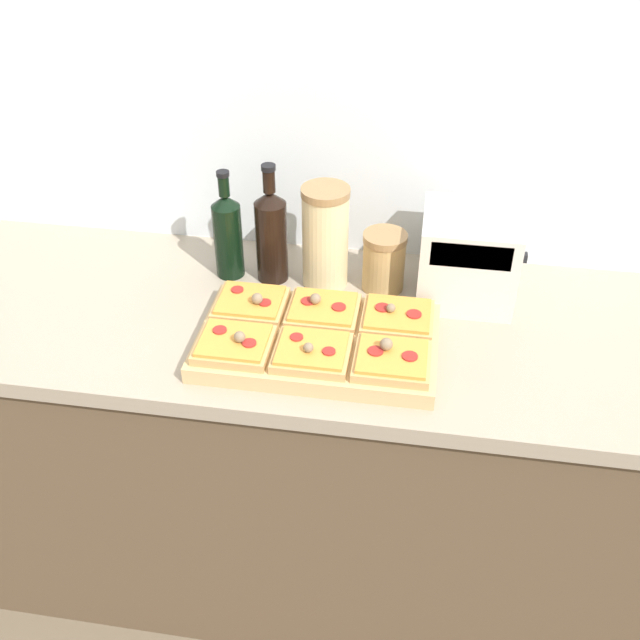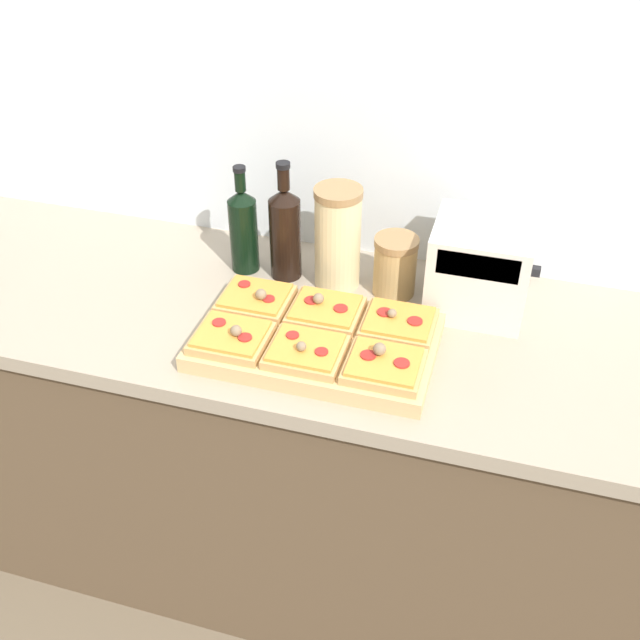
# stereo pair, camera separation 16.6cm
# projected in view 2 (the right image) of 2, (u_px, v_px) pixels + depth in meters

# --- Properties ---
(wall_back) EXTENTS (6.00, 0.06, 2.50)m
(wall_back) POSITION_uv_depth(u_px,v_px,m) (339.00, 127.00, 1.86)
(wall_back) COLOR silver
(wall_back) RESTS_ON ground_plane
(kitchen_counter) EXTENTS (2.63, 0.67, 0.92)m
(kitchen_counter) POSITION_uv_depth(u_px,v_px,m) (301.00, 449.00, 2.05)
(kitchen_counter) COLOR brown
(kitchen_counter) RESTS_ON ground_plane
(cutting_board) EXTENTS (0.53, 0.32, 0.04)m
(cutting_board) POSITION_uv_depth(u_px,v_px,m) (316.00, 342.00, 1.66)
(cutting_board) COLOR tan
(cutting_board) RESTS_ON kitchen_counter
(pizza_slice_back_left) EXTENTS (0.16, 0.14, 0.05)m
(pizza_slice_back_left) POSITION_uv_depth(u_px,v_px,m) (256.00, 299.00, 1.74)
(pizza_slice_back_left) COLOR tan
(pizza_slice_back_left) RESTS_ON cutting_board
(pizza_slice_back_center) EXTENTS (0.16, 0.14, 0.05)m
(pizza_slice_back_center) POSITION_uv_depth(u_px,v_px,m) (325.00, 310.00, 1.70)
(pizza_slice_back_center) COLOR tan
(pizza_slice_back_center) RESTS_ON cutting_board
(pizza_slice_back_right) EXTENTS (0.16, 0.14, 0.05)m
(pizza_slice_back_right) POSITION_uv_depth(u_px,v_px,m) (399.00, 323.00, 1.66)
(pizza_slice_back_right) COLOR tan
(pizza_slice_back_right) RESTS_ON cutting_board
(pizza_slice_front_left) EXTENTS (0.16, 0.14, 0.05)m
(pizza_slice_front_left) POSITION_uv_depth(u_px,v_px,m) (231.00, 337.00, 1.62)
(pizza_slice_front_left) COLOR tan
(pizza_slice_front_left) RESTS_ON cutting_board
(pizza_slice_front_center) EXTENTS (0.16, 0.14, 0.05)m
(pizza_slice_front_center) POSITION_uv_depth(u_px,v_px,m) (306.00, 351.00, 1.58)
(pizza_slice_front_center) COLOR tan
(pizza_slice_front_center) RESTS_ON cutting_board
(pizza_slice_front_right) EXTENTS (0.16, 0.14, 0.06)m
(pizza_slice_front_right) POSITION_uv_depth(u_px,v_px,m) (384.00, 365.00, 1.55)
(pizza_slice_front_right) COLOR tan
(pizza_slice_front_right) RESTS_ON cutting_board
(olive_oil_bottle) EXTENTS (0.07, 0.07, 0.28)m
(olive_oil_bottle) POSITION_uv_depth(u_px,v_px,m) (243.00, 229.00, 1.87)
(olive_oil_bottle) COLOR black
(olive_oil_bottle) RESTS_ON kitchen_counter
(wine_bottle) EXTENTS (0.08, 0.08, 0.31)m
(wine_bottle) POSITION_uv_depth(u_px,v_px,m) (285.00, 231.00, 1.84)
(wine_bottle) COLOR black
(wine_bottle) RESTS_ON kitchen_counter
(grain_jar_tall) EXTENTS (0.12, 0.12, 0.26)m
(grain_jar_tall) POSITION_uv_depth(u_px,v_px,m) (338.00, 238.00, 1.81)
(grain_jar_tall) COLOR beige
(grain_jar_tall) RESTS_ON kitchen_counter
(grain_jar_short) EXTENTS (0.11, 0.11, 0.15)m
(grain_jar_short) POSITION_uv_depth(u_px,v_px,m) (395.00, 266.00, 1.81)
(grain_jar_short) COLOR tan
(grain_jar_short) RESTS_ON kitchen_counter
(toaster_oven) EXTENTS (0.25, 0.22, 0.22)m
(toaster_oven) POSITION_uv_depth(u_px,v_px,m) (480.00, 267.00, 1.74)
(toaster_oven) COLOR beige
(toaster_oven) RESTS_ON kitchen_counter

